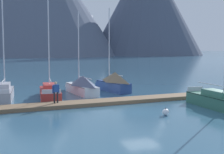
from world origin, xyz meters
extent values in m
plane|color=#335B75|center=(0.00, 0.00, 0.00)|extent=(700.00, 700.00, 0.00)
cone|color=slate|center=(37.43, 181.03, 21.64)|extent=(59.72, 59.72, 43.27)
cone|color=white|center=(37.43, 181.03, 33.79)|extent=(27.64, 27.64, 19.08)
cone|color=#424C60|center=(78.73, 156.56, 32.17)|extent=(68.97, 68.97, 64.35)
cube|color=brown|center=(0.00, 4.00, 0.15)|extent=(21.06, 2.96, 0.30)
cylinder|color=#38383D|center=(0.04, 3.14, 0.12)|extent=(20.14, 1.16, 0.24)
cylinder|color=#38383D|center=(-0.04, 4.86, 0.12)|extent=(20.14, 1.16, 0.24)
cube|color=black|center=(10.41, 4.47, 0.15)|extent=(0.25, 2.09, 0.27)
cube|color=#93939E|center=(-9.24, 8.57, 0.48)|extent=(1.97, 5.49, 0.96)
ellipsoid|color=#93939E|center=(-8.93, 11.55, 0.48)|extent=(1.39, 1.89, 0.91)
cube|color=#424247|center=(-9.24, 8.57, 0.92)|extent=(2.00, 5.39, 0.06)
cylinder|color=silver|center=(-9.13, 9.62, 4.98)|extent=(0.10, 0.10, 8.03)
cylinder|color=silver|center=(-9.29, 8.08, 1.79)|extent=(0.40, 3.10, 0.08)
cube|color=#A0A0AB|center=(-9.23, 8.70, 1.24)|extent=(1.24, 2.51, 0.56)
cube|color=silver|center=(-9.51, 5.98, 1.14)|extent=(1.29, 0.23, 0.36)
cube|color=#B2332D|center=(-5.24, 8.33, 0.41)|extent=(2.38, 5.88, 0.82)
ellipsoid|color=#B2332D|center=(-4.88, 11.44, 0.41)|extent=(1.64, 1.68, 0.78)
cube|color=#501614|center=(-5.24, 8.33, 0.78)|extent=(2.41, 5.77, 0.06)
cylinder|color=silver|center=(-5.17, 8.91, 4.90)|extent=(0.10, 0.10, 8.17)
cylinder|color=silver|center=(-5.34, 7.43, 1.78)|extent=(0.42, 2.97, 0.08)
cube|color=#C03A35|center=(-5.22, 8.48, 1.07)|extent=(1.50, 2.70, 0.51)
cube|color=silver|center=(-5.56, 5.57, 1.00)|extent=(1.56, 0.28, 0.36)
cube|color=silver|center=(-1.79, 9.97, 0.46)|extent=(2.10, 5.74, 0.93)
ellipsoid|color=silver|center=(-2.11, 13.09, 0.46)|extent=(1.49, 2.05, 0.88)
cube|color=slate|center=(-1.79, 9.97, 0.89)|extent=(2.13, 5.63, 0.06)
cylinder|color=silver|center=(-1.87, 10.72, 4.58)|extent=(0.10, 0.10, 7.31)
cylinder|color=silver|center=(-1.69, 9.04, 1.72)|extent=(0.43, 3.36, 0.08)
pyramid|color=#4C5670|center=(-1.75, 9.55, 1.40)|extent=(2.23, 4.65, 0.94)
cube|color=navy|center=(1.86, 10.57, 0.52)|extent=(2.30, 5.07, 1.04)
ellipsoid|color=navy|center=(1.33, 13.25, 0.52)|extent=(1.45, 1.76, 0.99)
cube|color=#121D39|center=(1.86, 10.57, 1.00)|extent=(2.32, 4.98, 0.06)
cylinder|color=silver|center=(1.69, 11.41, 4.95)|extent=(0.10, 0.10, 7.81)
cylinder|color=silver|center=(1.94, 10.12, 1.78)|extent=(0.58, 2.59, 0.08)
pyramid|color=#7A664C|center=(1.93, 10.21, 1.57)|extent=(2.35, 4.16, 1.05)
cube|color=#336B56|center=(6.04, -0.83, 0.48)|extent=(1.75, 5.84, 0.96)
cube|color=#163027|center=(6.04, -0.83, 0.92)|extent=(1.79, 5.72, 0.06)
cylinder|color=silver|center=(6.06, -0.08, 1.76)|extent=(0.15, 3.30, 0.08)
cube|color=#3A7560|center=(6.04, -0.97, 1.17)|extent=(1.19, 2.64, 0.42)
cube|color=silver|center=(6.11, 1.99, 1.14)|extent=(1.46, 0.13, 0.36)
cylinder|color=#232328|center=(-5.34, 4.04, 0.73)|extent=(0.14, 0.14, 0.86)
cylinder|color=#232328|center=(-5.60, 3.99, 0.73)|extent=(0.14, 0.14, 0.86)
cube|color=#234793|center=(-5.47, 4.02, 1.46)|extent=(0.41, 0.29, 0.60)
sphere|color=tan|center=(-5.47, 4.02, 1.88)|extent=(0.22, 0.22, 0.22)
cylinder|color=#234793|center=(-5.23, 4.06, 1.39)|extent=(0.09, 0.09, 0.62)
cylinder|color=#234793|center=(-5.72, 3.97, 1.39)|extent=(0.09, 0.09, 0.62)
sphere|color=white|center=(0.99, -1.90, 0.23)|extent=(0.47, 0.47, 0.47)
cylinder|color=#262628|center=(0.99, -1.90, 0.51)|extent=(0.06, 0.06, 0.08)
camera|label=1|loc=(-9.90, -20.56, 4.66)|focal=50.47mm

